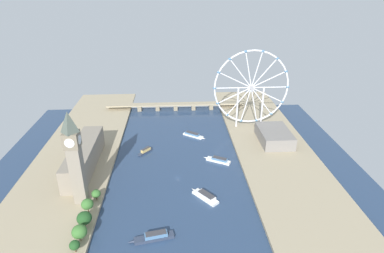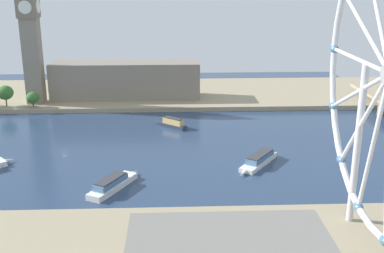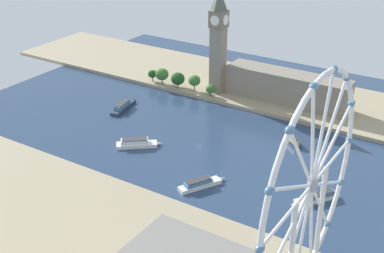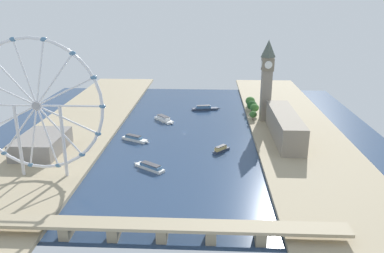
% 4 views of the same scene
% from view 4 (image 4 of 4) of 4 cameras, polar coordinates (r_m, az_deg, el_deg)
% --- Properties ---
extents(ground_plane, '(398.82, 398.82, 0.00)m').
position_cam_4_polar(ground_plane, '(402.14, -1.15, -0.76)').
color(ground_plane, navy).
extents(riverbank_left, '(90.00, 520.00, 3.00)m').
position_cam_4_polar(riverbank_left, '(410.45, 15.00, -0.78)').
color(riverbank_left, tan).
rests_on(riverbank_left, ground_plane).
extents(riverbank_right, '(90.00, 520.00, 3.00)m').
position_cam_4_polar(riverbank_right, '(424.69, -16.74, -0.30)').
color(riverbank_right, tan).
rests_on(riverbank_right, ground_plane).
extents(clock_tower, '(13.33, 13.33, 87.52)m').
position_cam_4_polar(clock_tower, '(427.74, 10.92, 6.82)').
color(clock_tower, gray).
rests_on(clock_tower, riverbank_left).
extents(parliament_block, '(22.00, 101.10, 24.55)m').
position_cam_4_polar(parliament_block, '(381.85, 13.46, 0.10)').
color(parliament_block, gray).
rests_on(parliament_block, riverbank_left).
extents(tree_row_embankment, '(12.64, 69.61, 14.01)m').
position_cam_4_polar(tree_row_embankment, '(467.17, 8.79, 3.16)').
color(tree_row_embankment, '#513823').
rests_on(tree_row_embankment, riverbank_left).
extents(ferris_wheel, '(100.72, 3.20, 103.97)m').
position_cam_4_polar(ferris_wheel, '(301.03, -21.86, 2.75)').
color(ferris_wheel, silver).
rests_on(ferris_wheel, riverbank_right).
extents(riverside_hall, '(36.17, 54.47, 14.98)m').
position_cam_4_polar(riverside_hall, '(363.64, -21.21, -2.38)').
color(riverside_hall, gray).
rests_on(riverside_hall, riverbank_right).
extents(river_bridge, '(210.82, 12.77, 9.88)m').
position_cam_4_polar(river_bridge, '(228.05, -4.42, -14.62)').
color(river_bridge, tan).
rests_on(river_bridge, ground_plane).
extents(tour_boat_0, '(28.94, 22.23, 4.98)m').
position_cam_4_polar(tour_boat_0, '(316.33, -6.24, -5.89)').
color(tour_boat_0, white).
rests_on(tour_boat_0, ground_plane).
extents(tour_boat_1, '(30.27, 19.29, 5.45)m').
position_cam_4_polar(tour_boat_1, '(379.64, -8.38, -1.77)').
color(tour_boat_1, white).
rests_on(tour_boat_1, ground_plane).
extents(tour_boat_2, '(16.95, 19.17, 5.91)m').
position_cam_4_polar(tour_boat_2, '(349.91, 4.33, -3.34)').
color(tour_boat_2, '#2D384C').
rests_on(tour_boat_2, ground_plane).
extents(tour_boat_3, '(36.76, 12.80, 5.99)m').
position_cam_4_polar(tour_boat_3, '(480.80, 1.88, 2.72)').
color(tour_boat_3, '#2D384C').
rests_on(tour_boat_3, ground_plane).
extents(tour_boat_4, '(24.78, 28.62, 6.02)m').
position_cam_4_polar(tour_boat_4, '(437.09, -4.15, 1.11)').
color(tour_boat_4, white).
rests_on(tour_boat_4, ground_plane).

